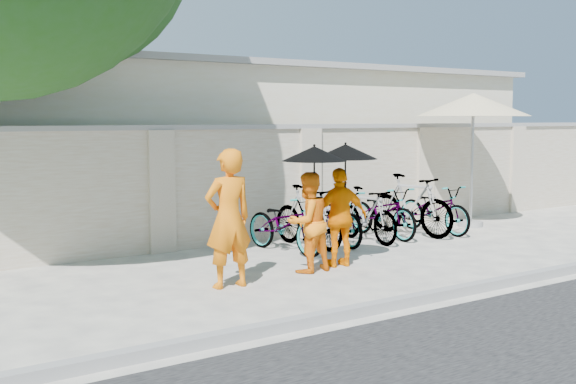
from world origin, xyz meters
TOP-DOWN VIEW (x-y plane):
  - ground at (0.00, 0.00)m, footprint 80.00×80.00m
  - kerb at (0.00, -1.70)m, footprint 40.00×0.16m
  - compound_wall at (1.00, 3.20)m, footprint 20.00×0.30m
  - building_behind at (2.00, 7.00)m, footprint 14.00×6.00m
  - monk_left at (-1.33, 0.32)m, footprint 0.67×0.45m
  - monk_center at (0.07, 0.49)m, footprint 0.74×0.60m
  - parasol_center at (0.12, 0.41)m, footprint 0.92×0.92m
  - monk_right at (0.70, 0.53)m, footprint 0.91×0.51m
  - parasol_right at (0.72, 0.45)m, footprint 0.94×0.94m
  - patio_umbrella at (5.39, 2.13)m, footprint 2.94×2.94m
  - bike_0 at (0.66, 1.91)m, footprint 0.83×1.86m
  - bike_1 at (1.24, 2.07)m, footprint 0.60×1.78m
  - bike_2 at (1.83, 2.10)m, footprint 0.83×1.86m
  - bike_3 at (2.41, 1.90)m, footprint 0.53×1.64m
  - bike_4 at (2.99, 2.12)m, footprint 0.68×1.81m
  - bike_5 at (3.57, 1.99)m, footprint 0.79×1.97m
  - bike_6 at (4.16, 1.95)m, footprint 0.64×1.77m

SIDE VIEW (x-z plane):
  - ground at x=0.00m, z-range 0.00..0.00m
  - kerb at x=0.00m, z-range 0.00..0.12m
  - bike_6 at x=4.16m, z-range 0.00..0.93m
  - bike_4 at x=2.99m, z-range 0.00..0.94m
  - bike_0 at x=0.66m, z-range 0.00..0.94m
  - bike_2 at x=1.83m, z-range 0.00..0.95m
  - bike_3 at x=2.41m, z-range 0.00..0.98m
  - bike_1 at x=1.24m, z-range 0.00..1.06m
  - bike_5 at x=3.57m, z-range 0.00..1.15m
  - monk_center at x=0.07m, z-range 0.00..1.43m
  - monk_right at x=0.70m, z-range 0.00..1.47m
  - monk_left at x=-1.33m, z-range 0.00..1.81m
  - compound_wall at x=1.00m, z-range 0.00..2.00m
  - building_behind at x=2.00m, z-range 0.00..3.20m
  - parasol_center at x=0.12m, z-range 1.20..2.19m
  - parasol_right at x=0.72m, z-range 1.21..2.20m
  - patio_umbrella at x=5.39m, z-range 1.08..3.78m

